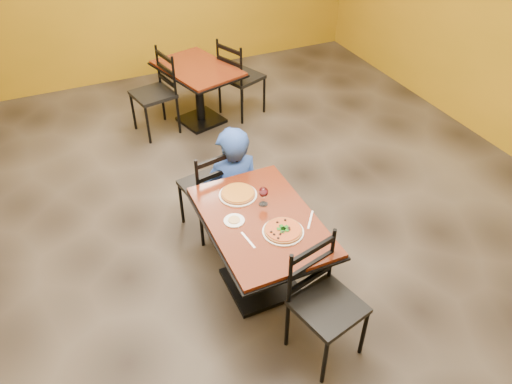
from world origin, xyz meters
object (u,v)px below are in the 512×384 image
chair_second_left (153,95)px  chair_second_right (242,77)px  table_main (261,237)px  chair_main_near (328,307)px  pizza_main (283,230)px  table_second (198,82)px  plate_far (238,195)px  wine_glass (263,195)px  plate_main (283,232)px  chair_main_far (208,186)px  pizza_far (238,193)px  diner (232,181)px  side_plate (234,221)px

chair_second_left → chair_second_right: bearing=78.6°
table_main → chair_main_near: bearing=-77.7°
pizza_main → table_second: bearing=83.0°
plate_far → chair_second_left: bearing=91.6°
wine_glass → plate_main: bearing=-90.5°
plate_far → wine_glass: 0.25m
chair_main_far → pizza_main: 1.15m
chair_second_left → plate_main: chair_second_left is taller
table_second → pizza_far: bearing=-101.5°
chair_main_far → diner: bearing=143.2°
chair_main_near → diner: diner is taller
side_plate → diner: bearing=69.7°
chair_main_far → diner: diner is taller
diner → plate_far: 0.51m
table_second → wine_glass: bearing=-97.9°
table_main → chair_second_right: bearing=69.9°
side_plate → plate_main: bearing=-42.9°
table_second → pizza_main: pizza_main is taller
diner → plate_main: size_ratio=3.57×
chair_second_right → chair_main_far: bearing=127.3°
table_main → wine_glass: bearing=59.3°
plate_main → pizza_main: size_ratio=1.09×
chair_main_near → plate_main: size_ratio=3.09×
table_main → chair_main_near: chair_main_near is taller
plate_far → chair_main_far: bearing=98.0°
chair_second_right → pizza_main: 3.20m
chair_second_left → chair_main_far: bearing=-11.7°
chair_main_far → pizza_main: (0.21, -1.09, 0.29)m
table_second → chair_main_far: chair_main_far is taller
pizza_main → wine_glass: 0.36m
wine_glass → chair_second_left: bearing=94.4°
chair_main_near → plate_main: chair_main_near is taller
plate_main → chair_main_far: bearing=101.1°
chair_main_far → chair_second_left: 1.95m
plate_main → pizza_far: bearing=104.1°
table_main → plate_main: 0.30m
pizza_main → wine_glass: size_ratio=1.58×
plate_main → pizza_main: (0.00, 0.00, 0.02)m
chair_main_near → wine_glass: bearing=81.3°
pizza_main → chair_second_left: bearing=93.9°
diner → plate_main: (0.01, -0.99, 0.20)m
table_second → diner: (-0.39, -2.05, 0.00)m
plate_main → side_plate: 0.39m
chair_main_near → plate_main: bearing=84.7°
chair_main_near → table_second: bearing=71.8°
chair_main_near → chair_main_far: size_ratio=1.00×
pizza_main → plate_far: 0.56m
plate_main → wine_glass: wine_glass is taller
table_second → chair_second_right: bearing=0.0°
chair_main_near → wine_glass: chair_main_near is taller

